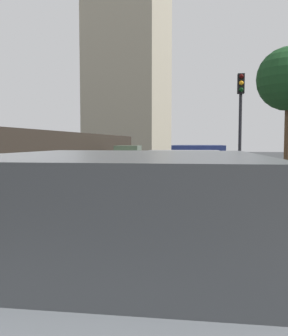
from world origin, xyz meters
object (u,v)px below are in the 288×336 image
(car_green_behind_camera, at_px, (128,156))
(car_blue_far_lane, at_px, (198,167))
(car_maroon_near_kerb, at_px, (204,162))
(traffic_light, at_px, (241,106))
(car_grey_far_ahead, at_px, (128,268))
(car_silver_mid_road, at_px, (182,184))

(car_green_behind_camera, relative_size, car_blue_far_lane, 1.07)
(car_maroon_near_kerb, bearing_deg, traffic_light, -59.37)
(car_maroon_near_kerb, height_order, car_grey_far_ahead, car_grey_far_ahead)
(car_grey_far_ahead, bearing_deg, car_blue_far_lane, 87.35)
(car_silver_mid_road, xyz_separation_m, car_green_behind_camera, (-4.53, 15.72, 0.01))
(car_grey_far_ahead, height_order, traffic_light, traffic_light)
(car_maroon_near_kerb, height_order, traffic_light, traffic_light)
(car_maroon_near_kerb, relative_size, car_grey_far_ahead, 1.00)
(car_maroon_near_kerb, xyz_separation_m, car_grey_far_ahead, (-0.38, -14.85, 0.08))
(car_blue_far_lane, bearing_deg, car_grey_far_ahead, -93.63)
(car_silver_mid_road, distance_m, traffic_light, 7.66)
(car_maroon_near_kerb, xyz_separation_m, traffic_light, (1.36, -2.37, 2.27))
(car_blue_far_lane, relative_size, traffic_light, 1.06)
(car_grey_far_ahead, relative_size, car_green_behind_camera, 0.83)
(car_maroon_near_kerb, height_order, car_green_behind_camera, car_green_behind_camera)
(car_grey_far_ahead, bearing_deg, car_maroon_near_kerb, 86.95)
(car_silver_mid_road, xyz_separation_m, traffic_light, (1.76, 7.11, 2.24))
(car_maroon_near_kerb, distance_m, car_silver_mid_road, 9.49)
(car_grey_far_ahead, bearing_deg, car_silver_mid_road, 88.55)
(car_maroon_near_kerb, bearing_deg, car_grey_far_ahead, -90.80)
(car_silver_mid_road, distance_m, car_blue_far_lane, 4.72)
(car_silver_mid_road, distance_m, car_green_behind_camera, 16.36)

